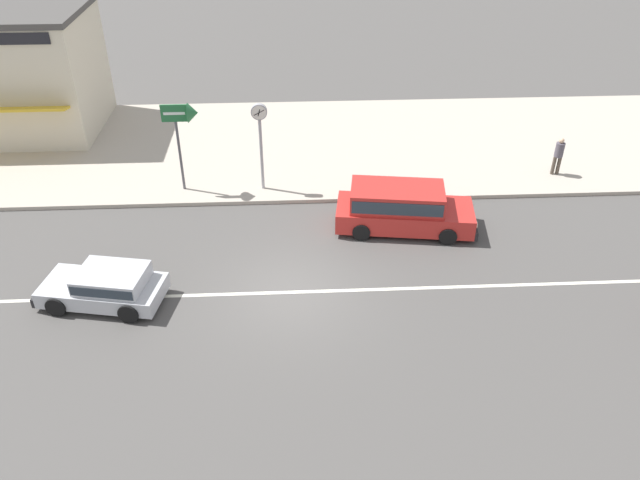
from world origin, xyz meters
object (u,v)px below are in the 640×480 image
arrow_signboard (189,118)px  pedestrian_near_clock (559,153)px  hatchback_silver_3 (106,286)px  shopfront_corner_warung (12,71)px  minivan_red_0 (401,207)px  street_clock (260,128)px

arrow_signboard → pedestrian_near_clock: (14.06, 0.52, -1.98)m
hatchback_silver_3 → shopfront_corner_warung: size_ratio=0.54×
minivan_red_0 → hatchback_silver_3: size_ratio=1.30×
street_clock → shopfront_corner_warung: (-11.00, 6.38, 0.20)m
hatchback_silver_3 → shopfront_corner_warung: (-6.64, 12.85, 2.22)m
minivan_red_0 → pedestrian_near_clock: 7.57m
minivan_red_0 → pedestrian_near_clock: bearing=27.1°
minivan_red_0 → shopfront_corner_warung: (-15.80, 9.24, 1.96)m
street_clock → arrow_signboard: size_ratio=0.99×
arrow_signboard → shopfront_corner_warung: bearing=143.3°
street_clock → pedestrian_near_clock: size_ratio=2.19×
arrow_signboard → hatchback_silver_3: bearing=-105.7°
hatchback_silver_3 → shopfront_corner_warung: bearing=117.3°
street_clock → shopfront_corner_warung: shopfront_corner_warung is taller
hatchback_silver_3 → street_clock: size_ratio=1.13×
pedestrian_near_clock → hatchback_silver_3: bearing=-156.1°
minivan_red_0 → shopfront_corner_warung: size_ratio=0.70×
hatchback_silver_3 → street_clock: 8.06m
street_clock → arrow_signboard: arrow_signboard is taller
arrow_signboard → pedestrian_near_clock: 14.21m
street_clock → pedestrian_near_clock: bearing=2.9°
minivan_red_0 → street_clock: size_ratio=1.47×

